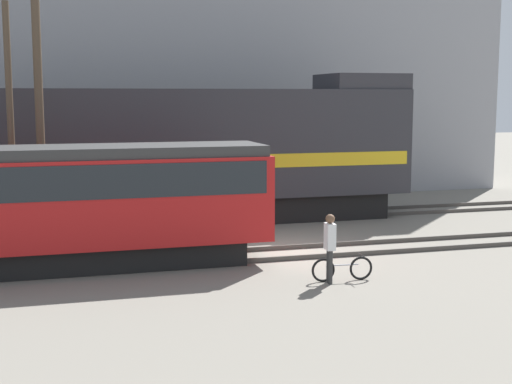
{
  "coord_description": "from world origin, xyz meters",
  "views": [
    {
      "loc": [
        -6.64,
        -20.53,
        4.73
      ],
      "look_at": [
        -0.67,
        0.3,
        1.8
      ],
      "focal_mm": 50.0,
      "sensor_mm": 36.0,
      "label": 1
    }
  ],
  "objects_px": {
    "freight_locomotive": "(133,155)",
    "streetcar": "(48,200)",
    "utility_pole_center": "(11,128)",
    "utility_pole_right": "(40,122)",
    "person": "(330,241)",
    "bicycle": "(342,269)"
  },
  "relations": [
    {
      "from": "freight_locomotive",
      "to": "utility_pole_right",
      "type": "xyz_separation_m",
      "value": [
        -3.14,
        -3.13,
        1.32
      ]
    },
    {
      "from": "person",
      "to": "bicycle",
      "type": "bearing_deg",
      "value": 16.91
    },
    {
      "from": "person",
      "to": "utility_pole_center",
      "type": "xyz_separation_m",
      "value": [
        -7.85,
        6.51,
        2.68
      ]
    },
    {
      "from": "utility_pole_center",
      "to": "utility_pole_right",
      "type": "height_order",
      "value": "utility_pole_right"
    },
    {
      "from": "bicycle",
      "to": "person",
      "type": "bearing_deg",
      "value": -163.09
    },
    {
      "from": "person",
      "to": "utility_pole_right",
      "type": "xyz_separation_m",
      "value": [
        -6.99,
        6.51,
        2.83
      ]
    },
    {
      "from": "streetcar",
      "to": "person",
      "type": "distance_m",
      "value": 7.67
    },
    {
      "from": "streetcar",
      "to": "bicycle",
      "type": "relative_size",
      "value": 7.38
    },
    {
      "from": "freight_locomotive",
      "to": "utility_pole_center",
      "type": "height_order",
      "value": "utility_pole_center"
    },
    {
      "from": "freight_locomotive",
      "to": "streetcar",
      "type": "bearing_deg",
      "value": -115.44
    },
    {
      "from": "streetcar",
      "to": "person",
      "type": "height_order",
      "value": "streetcar"
    },
    {
      "from": "bicycle",
      "to": "utility_pole_right",
      "type": "relative_size",
      "value": 0.21
    },
    {
      "from": "freight_locomotive",
      "to": "bicycle",
      "type": "distance_m",
      "value": 10.67
    },
    {
      "from": "streetcar",
      "to": "freight_locomotive",
      "type": "bearing_deg",
      "value": 64.56
    },
    {
      "from": "freight_locomotive",
      "to": "utility_pole_right",
      "type": "distance_m",
      "value": 4.62
    },
    {
      "from": "utility_pole_right",
      "to": "utility_pole_center",
      "type": "bearing_deg",
      "value": 180.0
    },
    {
      "from": "freight_locomotive",
      "to": "bicycle",
      "type": "xyz_separation_m",
      "value": [
        4.26,
        -9.51,
        -2.29
      ]
    },
    {
      "from": "utility_pole_center",
      "to": "utility_pole_right",
      "type": "distance_m",
      "value": 0.87
    },
    {
      "from": "person",
      "to": "utility_pole_center",
      "type": "bearing_deg",
      "value": 140.32
    },
    {
      "from": "bicycle",
      "to": "utility_pole_center",
      "type": "distance_m",
      "value": 10.99
    },
    {
      "from": "streetcar",
      "to": "utility_pole_center",
      "type": "bearing_deg",
      "value": 108.03
    },
    {
      "from": "freight_locomotive",
      "to": "utility_pole_center",
      "type": "bearing_deg",
      "value": -141.93
    }
  ]
}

